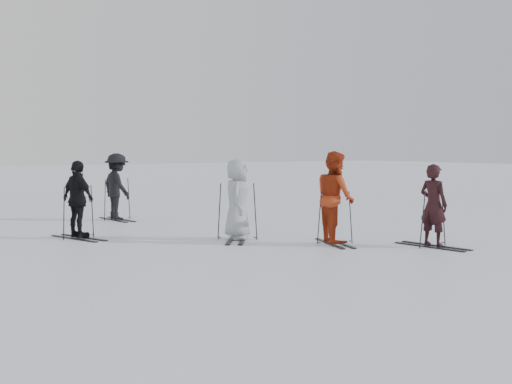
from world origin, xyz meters
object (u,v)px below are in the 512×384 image
Objects in this scene: skier_near_dark at (433,206)px; skier_uphill_far at (117,187)px; skier_grey at (237,200)px; skier_uphill_left at (78,200)px; skier_red at (335,198)px.

skier_near_dark is 0.91× the size of skier_uphill_far.
skier_grey is at bearing 34.18° from skier_near_dark.
skier_uphill_left is at bearing 139.73° from skier_uphill_far.
skier_near_dark is 1.95m from skier_red.
skier_uphill_far reaches higher than skier_grey.
skier_red reaches higher than skier_near_dark.
skier_uphill_far is at bearing -51.86° from skier_uphill_left.
skier_uphill_far is (-0.69, 4.99, 0.04)m from skier_grey.
skier_grey is (-1.34, 1.63, -0.09)m from skier_red.
skier_red reaches higher than skier_grey.
skier_uphill_far reaches higher than skier_uphill_left.
skier_near_dark is 0.95× the size of skier_grey.
skier_grey is 0.95× the size of skier_uphill_far.
skier_uphill_left is 0.93× the size of skier_uphill_far.
skier_uphill_left is 3.57m from skier_uphill_far.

